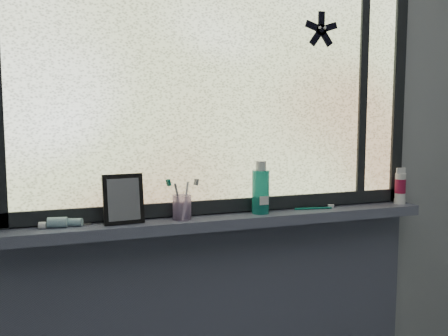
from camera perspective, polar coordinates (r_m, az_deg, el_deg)
name	(u,v)px	position (r m, az deg, el deg)	size (l,w,h in m)	color
wall_back	(221,152)	(1.89, -0.32, 1.81)	(3.00, 0.01, 2.50)	#9EA3A8
windowsill	(228,221)	(1.86, 0.45, -6.07)	(1.62, 0.14, 0.04)	#52576E
window_pane	(223,77)	(1.87, -0.09, 10.34)	(1.50, 0.01, 1.00)	silver
frame_bottom	(224,205)	(1.89, -0.04, -4.30)	(1.60, 0.03, 0.05)	black
frame_right	(398,81)	(2.24, 19.24, 9.33)	(0.05, 0.03, 1.10)	black
frame_mullion	(362,80)	(2.14, 15.52, 9.61)	(0.04, 0.03, 1.00)	black
starfish_sticker	(321,30)	(2.05, 11.05, 15.24)	(0.15, 0.02, 0.15)	black
vanity_mirror	(123,199)	(1.74, -11.43, -3.50)	(0.14, 0.07, 0.17)	black
toothpaste_tube	(64,222)	(1.75, -17.81, -5.89)	(0.20, 0.04, 0.04)	silver
toothbrush_cup	(182,207)	(1.79, -4.83, -4.50)	(0.07, 0.07, 0.09)	#C9A7DD
toothbrush_lying	(313,208)	(2.00, 10.16, -4.50)	(0.19, 0.02, 0.01)	#0B6654
mouthwash_bottle	(261,187)	(1.89, 4.21, -2.22)	(0.07, 0.07, 0.16)	teal
cream_tube	(400,184)	(2.21, 19.51, -1.79)	(0.04, 0.04, 0.11)	silver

